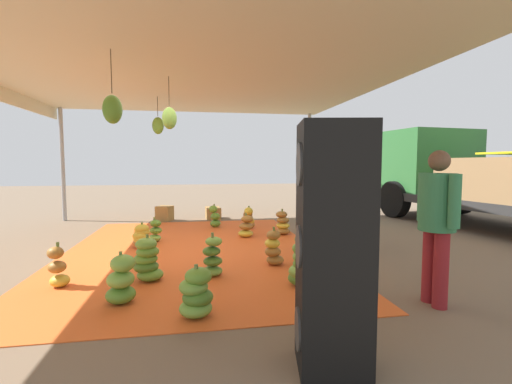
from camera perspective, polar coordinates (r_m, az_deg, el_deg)
name	(u,v)px	position (r m, az deg, el deg)	size (l,w,h in m)	color
ground_plane	(358,244)	(6.86, 16.06, -8.00)	(40.00, 40.00, 0.00)	brown
tarp_orange	(193,250)	(6.20, -10.13, -9.19)	(6.00, 4.16, 0.01)	#E05B23
tent_canopy	(184,78)	(6.19, -11.46, 17.50)	(8.00, 7.00, 2.96)	#9EA0A5
banana_bunch_0	(58,268)	(4.88, -29.29, -10.69)	(0.28, 0.28, 0.53)	gold
banana_bunch_1	(213,258)	(4.73, -7.01, -10.45)	(0.37, 0.37, 0.57)	#6B9E38
banana_bunch_2	(121,281)	(4.05, -20.87, -13.26)	(0.43, 0.41, 0.56)	#518428
banana_bunch_3	(155,232)	(6.97, -15.92, -6.14)	(0.34, 0.35, 0.46)	#75A83D
banana_bunch_4	(249,218)	(8.05, -1.18, -4.28)	(0.33, 0.31, 0.51)	#996628
banana_bunch_5	(147,261)	(4.71, -17.10, -10.51)	(0.45, 0.47, 0.58)	#60932D
banana_bunch_6	(215,217)	(8.27, -6.65, -4.05)	(0.35, 0.36, 0.54)	#518428
banana_bunch_7	(246,227)	(7.12, -1.60, -5.67)	(0.42, 0.42, 0.48)	gold
banana_bunch_8	(302,265)	(4.34, 7.49, -11.64)	(0.44, 0.43, 0.57)	#518428
banana_bunch_9	(301,245)	(5.33, 7.21, -8.49)	(0.33, 0.31, 0.60)	#75A83D
banana_bunch_10	(142,236)	(6.56, -17.92, -6.80)	(0.41, 0.41, 0.44)	#996628
banana_bunch_11	(283,224)	(7.38, 4.33, -5.10)	(0.41, 0.41, 0.54)	#996628
banana_bunch_12	(274,249)	(5.19, 2.84, -9.11)	(0.35, 0.37, 0.56)	#996628
banana_bunch_13	(196,294)	(3.56, -9.59, -15.85)	(0.42, 0.42, 0.51)	#6B9E38
cargo_truck_main	(492,176)	(9.82, 33.73, 2.12)	(6.91, 3.22, 2.40)	#2D2D2D
worker_0	(437,216)	(4.09, 27.14, -3.42)	(0.59, 0.36, 1.61)	maroon
worker_1	(345,193)	(6.12, 14.19, -0.11)	(0.62, 0.38, 1.69)	navy
speaker_stack	(333,248)	(2.57, 12.29, -8.82)	(0.55, 0.57, 1.75)	black
crate_0	(213,213)	(9.57, -6.91, -3.40)	(0.54, 0.37, 0.31)	olive
crate_1	(165,213)	(9.52, -14.50, -3.34)	(0.35, 0.37, 0.38)	olive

